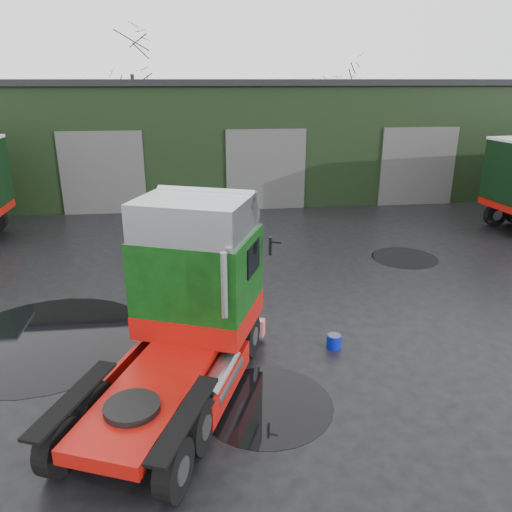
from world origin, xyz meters
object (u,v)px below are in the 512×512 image
at_px(warehouse, 252,134).
at_px(hero_tractor, 166,315).
at_px(tree_back_a, 134,100).
at_px(wash_bucket, 334,341).
at_px(tree_back_b, 336,112).

xyz_separation_m(warehouse, hero_tractor, (-4.20, -22.01, -1.15)).
bearing_deg(tree_back_a, wash_bucket, -75.66).
distance_m(hero_tractor, wash_bucket, 4.68).
relative_size(wash_bucket, tree_back_a, 0.04).
xyz_separation_m(wash_bucket, tree_back_b, (8.27, 30.25, 3.58)).
height_order(warehouse, tree_back_a, tree_back_a).
distance_m(warehouse, wash_bucket, 20.47).
height_order(warehouse, wash_bucket, warehouse).
xyz_separation_m(wash_bucket, tree_back_a, (-7.73, 30.25, 4.58)).
bearing_deg(hero_tractor, wash_bucket, 45.59).
height_order(wash_bucket, tree_back_b, tree_back_b).
bearing_deg(wash_bucket, warehouse, 89.25).
bearing_deg(wash_bucket, tree_back_a, 104.34).
relative_size(warehouse, tree_back_a, 3.41).
relative_size(warehouse, wash_bucket, 89.01).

